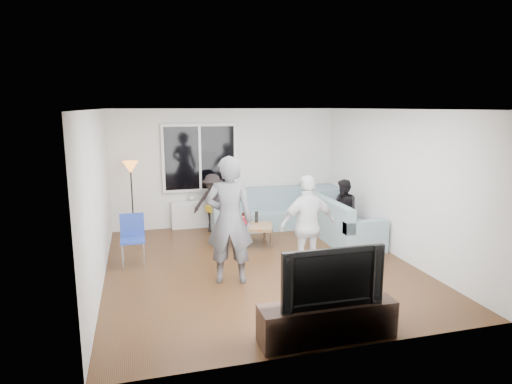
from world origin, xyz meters
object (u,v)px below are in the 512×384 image
object	(u,v)px
coffee_table	(243,235)
floor_lamp	(132,200)
spectator_back	(213,203)
spectator_right	(344,210)
side_chair	(133,241)
tv_console	(327,321)
television	(329,275)
player_left	(229,220)
player_right	(308,225)
sofa_right_section	(343,219)
sofa_back_section	(263,209)

from	to	relation	value
coffee_table	floor_lamp	xyz separation A→B (m)	(-2.05, 1.11, 0.58)
spectator_back	spectator_right	bearing A→B (deg)	-13.06
side_chair	tv_console	bearing A→B (deg)	-55.11
television	player_left	bearing A→B (deg)	110.49
player_right	tv_console	bearing A→B (deg)	71.80
sofa_right_section	side_chair	xyz separation A→B (m)	(-4.07, -0.41, 0.01)
player_left	spectator_back	world-z (taller)	player_left
player_right	spectator_right	bearing A→B (deg)	-135.12
sofa_back_section	player_right	size ratio (longest dim) A/B	1.44
side_chair	television	distance (m)	3.78
sofa_right_section	player_right	world-z (taller)	player_right
coffee_table	side_chair	size ratio (longest dim) A/B	1.28
spectator_right	television	size ratio (longest dim) A/B	1.02
sofa_right_section	television	bearing A→B (deg)	151.31
spectator_right	player_right	bearing A→B (deg)	-52.43
spectator_right	television	xyz separation A→B (m)	(-1.91, -3.48, 0.17)
floor_lamp	player_left	size ratio (longest dim) A/B	0.80
floor_lamp	player_left	distance (m)	3.17
sofa_right_section	floor_lamp	size ratio (longest dim) A/B	1.28
television	player_right	bearing A→B (deg)	74.85
floor_lamp	television	distance (m)	5.24
spectator_back	player_left	bearing A→B (deg)	-79.01
coffee_table	side_chair	world-z (taller)	side_chair
side_chair	player_left	xyz separation A→B (m)	(1.43, -1.12, 0.54)
side_chair	spectator_back	xyz separation A→B (m)	(1.65, 1.72, 0.19)
sofa_right_section	floor_lamp	bearing A→B (deg)	72.44
spectator_right	tv_console	bearing A→B (deg)	-39.10
sofa_right_section	spectator_back	distance (m)	2.76
floor_lamp	tv_console	distance (m)	5.27
sofa_right_section	spectator_back	xyz separation A→B (m)	(-2.42, 1.31, 0.20)
television	floor_lamp	bearing A→B (deg)	114.30
floor_lamp	tv_console	xyz separation A→B (m)	(2.16, -4.78, -0.56)
coffee_table	player_right	size ratio (longest dim) A/B	0.69
sofa_right_section	television	size ratio (longest dim) A/B	1.66
tv_console	spectator_back	bearing A→B (deg)	96.01
sofa_back_section	floor_lamp	xyz separation A→B (m)	(-2.75, 0.01, 0.36)
player_right	tv_console	distance (m)	2.10
spectator_right	floor_lamp	bearing A→B (deg)	-118.02
sofa_back_section	side_chair	xyz separation A→B (m)	(-2.75, -1.69, 0.01)
sofa_right_section	coffee_table	distance (m)	2.04
side_chair	floor_lamp	distance (m)	1.74
sofa_back_section	coffee_table	world-z (taller)	sofa_back_section
television	sofa_right_section	bearing A→B (deg)	61.31
sofa_right_section	spectator_back	world-z (taller)	spectator_back
sofa_right_section	sofa_back_section	bearing A→B (deg)	45.87
sofa_back_section	player_right	world-z (taller)	player_right
floor_lamp	player_right	xyz separation A→B (m)	(2.69, -2.83, 0.02)
sofa_right_section	spectator_right	distance (m)	0.19
coffee_table	side_chair	xyz separation A→B (m)	(-2.05, -0.59, 0.23)
spectator_right	coffee_table	bearing A→B (deg)	-105.53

